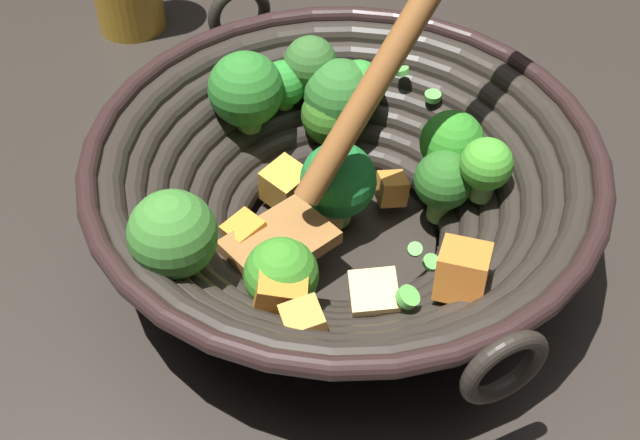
% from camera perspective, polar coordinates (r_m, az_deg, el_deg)
% --- Properties ---
extents(ground_plane, '(4.00, 4.00, 0.00)m').
position_cam_1_polar(ground_plane, '(0.63, 1.48, -1.75)').
color(ground_plane, '#28231E').
extents(wok, '(0.36, 0.37, 0.29)m').
position_cam_1_polar(wok, '(0.59, 1.47, 2.61)').
color(wok, black).
rests_on(wok, ground).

